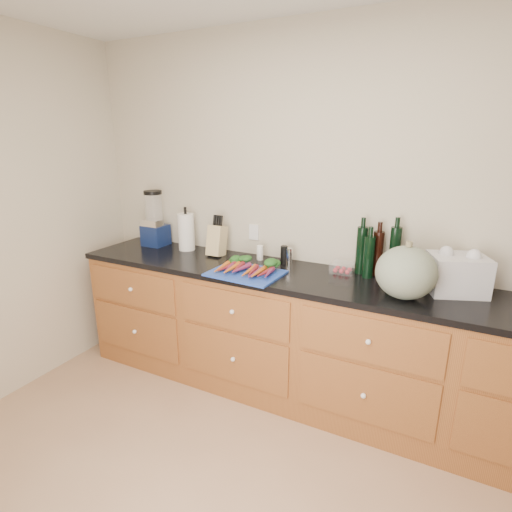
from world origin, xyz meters
The scene contains 15 objects.
wall_back centered at (0.00, 1.62, 1.30)m, with size 4.10×0.05×2.60m, color beige.
cabinets centered at (0.00, 1.30, 0.45)m, with size 3.60×0.64×0.90m.
countertop centered at (0.00, 1.30, 0.92)m, with size 3.64×0.62×0.04m, color black.
cutting_board centered at (-0.43, 1.14, 0.95)m, with size 0.48×0.36×0.01m, color #2042AF.
carrots centered at (-0.43, 1.18, 0.98)m, with size 0.40×0.29×0.06m.
squash centered at (0.59, 1.19, 1.09)m, with size 0.34×0.34×0.31m, color slate.
blender_appliance centered at (-1.48, 1.46, 1.15)m, with size 0.19×0.19×0.47m.
paper_towel centered at (-1.16, 1.46, 1.09)m, with size 0.13×0.13×0.30m, color white.
knife_block centered at (-0.85, 1.44, 1.06)m, with size 0.12×0.12×0.24m, color tan.
grinder_salt centered at (-0.49, 1.48, 1.00)m, with size 0.05×0.05×0.11m, color white.
grinder_pepper centered at (-0.29, 1.48, 1.01)m, with size 0.05×0.05×0.13m, color black.
canister_chrome centered at (-0.25, 1.48, 1.00)m, with size 0.05×0.05×0.12m, color white.
tomato_box centered at (0.15, 1.47, 0.98)m, with size 0.16×0.13×0.07m, color white.
bottles centered at (0.36, 1.51, 1.10)m, with size 0.29×0.15×0.34m.
grocery_bag centered at (0.85, 1.42, 1.06)m, with size 0.31×0.25×0.23m, color silver, non-canonical shape.
Camera 1 is at (0.80, -1.13, 1.85)m, focal length 28.00 mm.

